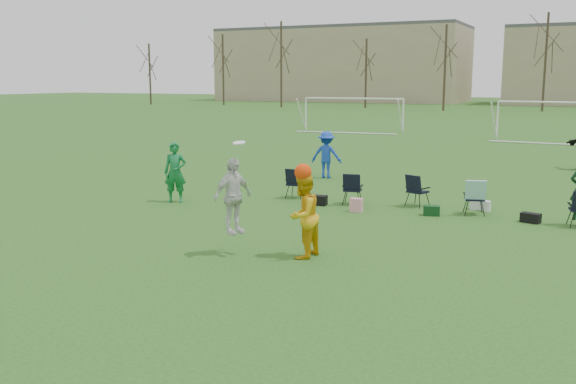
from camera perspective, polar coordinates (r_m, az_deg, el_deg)
The scene contains 8 objects.
ground at distance 12.62m, azimuth -4.87°, elevation -7.47°, with size 260.00×260.00×0.00m, color #26531A.
fielder_green_near at distance 20.14m, azimuth -9.99°, elevation 1.74°, with size 0.69×0.45×1.88m, color #136F36.
fielder_blue at distance 24.82m, azimuth 3.43°, elevation 3.33°, with size 1.17×0.67×1.80m, color #1841B9.
center_contest at distance 13.69m, azimuth -0.92°, elevation -1.39°, with size 2.19×1.47×2.50m.
sideline_setup at distance 18.96m, azimuth 13.55°, elevation -0.14°, with size 9.05×2.21×1.79m.
goal_left at distance 47.23m, azimuth 5.83°, elevation 7.70°, with size 7.39×0.76×2.46m.
goal_mid at distance 42.43m, azimuth 23.03°, elevation 6.71°, with size 7.40×0.63×2.46m.
tree_line at distance 80.41m, azimuth 21.96°, elevation 10.23°, with size 110.28×3.28×11.40m.
Camera 1 is at (6.18, -10.33, 3.78)m, focal length 40.00 mm.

